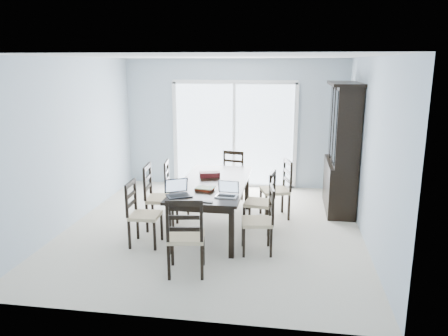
{
  "coord_description": "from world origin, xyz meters",
  "views": [
    {
      "loc": [
        1.13,
        -6.29,
        2.51
      ],
      "look_at": [
        0.17,
        0.0,
        0.97
      ],
      "focal_mm": 35.0,
      "sensor_mm": 36.0,
      "label": 1
    }
  ],
  "objects_px": {
    "cell_phone": "(208,202)",
    "chair_right_mid": "(265,195)",
    "hot_tub": "(211,152)",
    "laptop_silver": "(227,193)",
    "chair_end_near": "(185,229)",
    "game_box": "(210,175)",
    "chair_left_near": "(139,206)",
    "china_hutch": "(342,149)",
    "chair_end_far": "(232,171)",
    "dining_table": "(213,187)",
    "chair_left_mid": "(155,190)",
    "chair_left_far": "(173,181)",
    "laptop_dark": "(179,192)",
    "chair_right_near": "(264,213)",
    "chair_right_far": "(281,182)"
  },
  "relations": [
    {
      "from": "cell_phone",
      "to": "chair_right_mid",
      "type": "bearing_deg",
      "value": 62.43
    },
    {
      "from": "hot_tub",
      "to": "laptop_silver",
      "type": "bearing_deg",
      "value": -76.8
    },
    {
      "from": "chair_end_near",
      "to": "game_box",
      "type": "relative_size",
      "value": 3.69
    },
    {
      "from": "chair_left_near",
      "to": "chair_right_mid",
      "type": "bearing_deg",
      "value": 112.59
    },
    {
      "from": "china_hutch",
      "to": "chair_end_far",
      "type": "relative_size",
      "value": 2.06
    },
    {
      "from": "dining_table",
      "to": "china_hutch",
      "type": "height_order",
      "value": "china_hutch"
    },
    {
      "from": "dining_table",
      "to": "chair_left_mid",
      "type": "bearing_deg",
      "value": -173.4
    },
    {
      "from": "laptop_silver",
      "to": "hot_tub",
      "type": "height_order",
      "value": "laptop_silver"
    },
    {
      "from": "chair_left_far",
      "to": "hot_tub",
      "type": "xyz_separation_m",
      "value": [
        0.11,
        2.96,
        -0.09
      ]
    },
    {
      "from": "china_hutch",
      "to": "laptop_dark",
      "type": "bearing_deg",
      "value": -139.0
    },
    {
      "from": "china_hutch",
      "to": "hot_tub",
      "type": "xyz_separation_m",
      "value": [
        -2.72,
        2.34,
        -0.61
      ]
    },
    {
      "from": "cell_phone",
      "to": "hot_tub",
      "type": "bearing_deg",
      "value": 106.66
    },
    {
      "from": "chair_end_far",
      "to": "laptop_silver",
      "type": "height_order",
      "value": "chair_end_far"
    },
    {
      "from": "dining_table",
      "to": "chair_right_mid",
      "type": "relative_size",
      "value": 2.02
    },
    {
      "from": "chair_right_near",
      "to": "laptop_silver",
      "type": "height_order",
      "value": "chair_right_near"
    },
    {
      "from": "chair_end_near",
      "to": "chair_right_far",
      "type": "bearing_deg",
      "value": 56.02
    },
    {
      "from": "chair_right_near",
      "to": "chair_end_far",
      "type": "bearing_deg",
      "value": 10.06
    },
    {
      "from": "chair_left_mid",
      "to": "game_box",
      "type": "height_order",
      "value": "chair_left_mid"
    },
    {
      "from": "chair_right_far",
      "to": "laptop_silver",
      "type": "relative_size",
      "value": 3.63
    },
    {
      "from": "chair_left_near",
      "to": "chair_right_far",
      "type": "distance_m",
      "value": 2.42
    },
    {
      "from": "chair_left_mid",
      "to": "chair_right_near",
      "type": "height_order",
      "value": "chair_left_mid"
    },
    {
      "from": "chair_right_mid",
      "to": "game_box",
      "type": "relative_size",
      "value": 3.5
    },
    {
      "from": "chair_left_mid",
      "to": "hot_tub",
      "type": "relative_size",
      "value": 0.61
    },
    {
      "from": "chair_left_near",
      "to": "chair_right_far",
      "type": "relative_size",
      "value": 0.95
    },
    {
      "from": "chair_left_mid",
      "to": "chair_end_far",
      "type": "distance_m",
      "value": 1.84
    },
    {
      "from": "dining_table",
      "to": "chair_end_far",
      "type": "relative_size",
      "value": 2.06
    },
    {
      "from": "laptop_silver",
      "to": "chair_right_near",
      "type": "bearing_deg",
      "value": 1.66
    },
    {
      "from": "chair_right_mid",
      "to": "hot_tub",
      "type": "bearing_deg",
      "value": 30.19
    },
    {
      "from": "chair_left_near",
      "to": "laptop_silver",
      "type": "height_order",
      "value": "chair_left_near"
    },
    {
      "from": "china_hutch",
      "to": "cell_phone",
      "type": "distance_m",
      "value": 2.97
    },
    {
      "from": "hot_tub",
      "to": "chair_right_mid",
      "type": "bearing_deg",
      "value": -67.38
    },
    {
      "from": "hot_tub",
      "to": "dining_table",
      "type": "bearing_deg",
      "value": -79.0
    },
    {
      "from": "chair_left_near",
      "to": "chair_left_far",
      "type": "xyz_separation_m",
      "value": [
        0.12,
        1.38,
        -0.01
      ]
    },
    {
      "from": "chair_right_mid",
      "to": "cell_phone",
      "type": "bearing_deg",
      "value": 153.31
    },
    {
      "from": "china_hutch",
      "to": "chair_right_mid",
      "type": "distance_m",
      "value": 1.82
    },
    {
      "from": "china_hutch",
      "to": "chair_left_far",
      "type": "relative_size",
      "value": 2.1
    },
    {
      "from": "dining_table",
      "to": "chair_right_mid",
      "type": "xyz_separation_m",
      "value": [
        0.8,
        0.01,
        -0.1
      ]
    },
    {
      "from": "china_hutch",
      "to": "cell_phone",
      "type": "bearing_deg",
      "value": -130.39
    },
    {
      "from": "chair_right_near",
      "to": "chair_end_near",
      "type": "height_order",
      "value": "chair_end_near"
    },
    {
      "from": "china_hutch",
      "to": "chair_right_mid",
      "type": "relative_size",
      "value": 2.02
    },
    {
      "from": "hot_tub",
      "to": "game_box",
      "type": "bearing_deg",
      "value": -79.82
    },
    {
      "from": "cell_phone",
      "to": "game_box",
      "type": "xyz_separation_m",
      "value": [
        -0.21,
        1.29,
        0.03
      ]
    },
    {
      "from": "chair_left_mid",
      "to": "chair_right_mid",
      "type": "bearing_deg",
      "value": 88.14
    },
    {
      "from": "chair_right_near",
      "to": "laptop_silver",
      "type": "distance_m",
      "value": 0.56
    },
    {
      "from": "dining_table",
      "to": "game_box",
      "type": "bearing_deg",
      "value": 110.03
    },
    {
      "from": "chair_end_near",
      "to": "chair_end_far",
      "type": "relative_size",
      "value": 1.08
    },
    {
      "from": "chair_end_far",
      "to": "cell_phone",
      "type": "distance_m",
      "value": 2.47
    },
    {
      "from": "hot_tub",
      "to": "laptop_dark",
      "type": "bearing_deg",
      "value": -85.18
    },
    {
      "from": "chair_right_mid",
      "to": "game_box",
      "type": "bearing_deg",
      "value": 80.36
    },
    {
      "from": "chair_right_near",
      "to": "chair_right_mid",
      "type": "distance_m",
      "value": 0.75
    }
  ]
}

